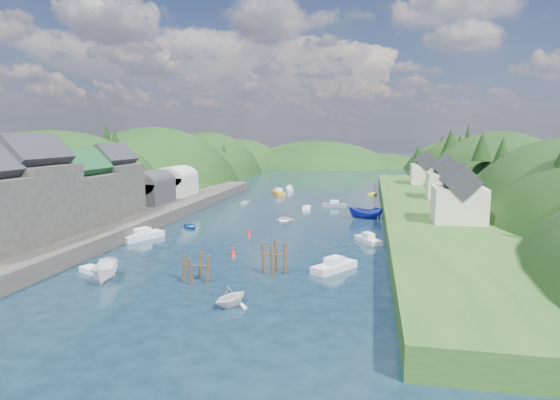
% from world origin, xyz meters
% --- Properties ---
extents(ground, '(600.00, 600.00, 0.00)m').
position_xyz_m(ground, '(0.00, 50.00, 0.00)').
color(ground, black).
rests_on(ground, ground).
extents(hillside_left, '(44.00, 245.56, 52.00)m').
position_xyz_m(hillside_left, '(-45.00, 75.00, -8.03)').
color(hillside_left, black).
rests_on(hillside_left, ground).
extents(hillside_right, '(36.00, 245.56, 48.00)m').
position_xyz_m(hillside_right, '(45.00, 75.00, -7.41)').
color(hillside_right, black).
rests_on(hillside_right, ground).
extents(far_hills, '(103.00, 68.00, 44.00)m').
position_xyz_m(far_hills, '(1.22, 174.01, -10.80)').
color(far_hills, black).
rests_on(far_hills, ground).
extents(hill_trees, '(90.55, 148.23, 12.60)m').
position_xyz_m(hill_trees, '(1.40, 65.22, 11.11)').
color(hill_trees, black).
rests_on(hill_trees, ground).
extents(quay_left, '(12.00, 110.00, 2.00)m').
position_xyz_m(quay_left, '(-24.00, 20.00, 1.00)').
color(quay_left, '#2D2B28').
rests_on(quay_left, ground).
extents(terrace_left_grass, '(12.00, 110.00, 2.50)m').
position_xyz_m(terrace_left_grass, '(-31.00, 20.00, 1.25)').
color(terrace_left_grass, '#234719').
rests_on(terrace_left_grass, ground).
extents(quayside_buildings, '(8.00, 35.84, 12.90)m').
position_xyz_m(quayside_buildings, '(-26.00, 6.39, 7.09)').
color(quayside_buildings, '#2D2B28').
rests_on(quayside_buildings, quay_left).
extents(boat_sheds, '(7.00, 21.00, 7.50)m').
position_xyz_m(boat_sheds, '(-26.00, 39.00, 5.27)').
color(boat_sheds, '#2D2D30').
rests_on(boat_sheds, quay_left).
extents(terrace_right, '(16.00, 120.00, 2.40)m').
position_xyz_m(terrace_right, '(25.00, 40.00, 1.20)').
color(terrace_right, '#234719').
rests_on(terrace_right, ground).
extents(right_bank_cottages, '(9.00, 59.24, 8.41)m').
position_xyz_m(right_bank_cottages, '(28.00, 48.33, 5.84)').
color(right_bank_cottages, beige).
rests_on(right_bank_cottages, terrace_right).
extents(piling_cluster_near, '(3.05, 2.86, 3.34)m').
position_xyz_m(piling_cluster_near, '(-2.40, -3.90, 1.10)').
color(piling_cluster_near, '#382314').
rests_on(piling_cluster_near, ground).
extents(piling_cluster_far, '(2.84, 2.69, 3.89)m').
position_xyz_m(piling_cluster_far, '(4.78, 0.53, 1.37)').
color(piling_cluster_far, '#382314').
rests_on(piling_cluster_far, ground).
extents(channel_buoy_near, '(0.70, 0.70, 1.10)m').
position_xyz_m(channel_buoy_near, '(-1.64, 6.60, 0.48)').
color(channel_buoy_near, '#B61E0E').
rests_on(channel_buoy_near, ground).
extents(channel_buoy_far, '(0.70, 0.70, 1.10)m').
position_xyz_m(channel_buoy_far, '(-2.68, 18.02, 0.48)').
color(channel_buoy_far, '#B61E0E').
rests_on(channel_buoy_far, ground).
extents(moored_boats, '(36.27, 88.88, 2.31)m').
position_xyz_m(moored_boats, '(-0.38, 21.82, 0.65)').
color(moored_boats, silver).
rests_on(moored_boats, ground).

